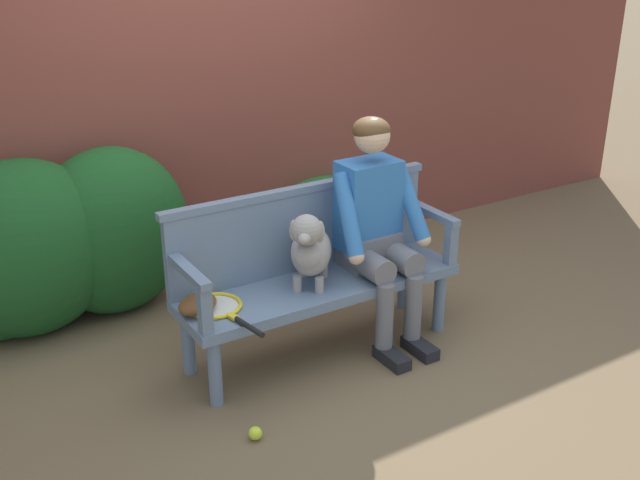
{
  "coord_description": "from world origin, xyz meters",
  "views": [
    {
      "loc": [
        -1.99,
        -3.22,
        2.28
      ],
      "look_at": [
        0.0,
        0.0,
        0.69
      ],
      "focal_mm": 42.53,
      "sensor_mm": 36.0,
      "label": 1
    }
  ],
  "objects": [
    {
      "name": "ground_plane",
      "position": [
        0.0,
        0.0,
        0.0
      ],
      "size": [
        40.0,
        40.0,
        0.0
      ],
      "primitive_type": "plane",
      "color": "brown"
    },
    {
      "name": "brick_garden_fence",
      "position": [
        0.0,
        1.46,
        1.34
      ],
      "size": [
        8.0,
        0.3,
        2.67
      ],
      "primitive_type": "cube",
      "color": "brown",
      "rests_on": "ground"
    },
    {
      "name": "hedge_bush_far_right",
      "position": [
        -0.82,
        1.09,
        0.53
      ],
      "size": [
        0.96,
        0.61,
        1.07
      ],
      "primitive_type": "ellipsoid",
      "color": "#194C1E",
      "rests_on": "ground"
    },
    {
      "name": "hedge_bush_mid_left",
      "position": [
        -1.34,
        1.07,
        0.54
      ],
      "size": [
        1.04,
        0.66,
        1.08
      ],
      "primitive_type": "ellipsoid",
      "color": "#194C1E",
      "rests_on": "ground"
    },
    {
      "name": "hedge_bush_far_left",
      "position": [
        0.79,
        1.1,
        0.29
      ],
      "size": [
        0.91,
        0.9,
        0.59
      ],
      "primitive_type": "ellipsoid",
      "color": "#286B2D",
      "rests_on": "ground"
    },
    {
      "name": "garden_bench",
      "position": [
        0.0,
        0.0,
        0.38
      ],
      "size": [
        1.62,
        0.47,
        0.44
      ],
      "color": "slate",
      "rests_on": "ground"
    },
    {
      "name": "bench_backrest",
      "position": [
        0.0,
        0.2,
        0.69
      ],
      "size": [
        1.66,
        0.06,
        0.5
      ],
      "color": "slate",
      "rests_on": "garden_bench"
    },
    {
      "name": "bench_armrest_left_end",
      "position": [
        -0.77,
        -0.08,
        0.64
      ],
      "size": [
        0.06,
        0.47,
        0.28
      ],
      "color": "slate",
      "rests_on": "garden_bench"
    },
    {
      "name": "bench_armrest_right_end",
      "position": [
        0.77,
        -0.08,
        0.64
      ],
      "size": [
        0.06,
        0.47,
        0.28
      ],
      "color": "slate",
      "rests_on": "garden_bench"
    },
    {
      "name": "person_seated",
      "position": [
        0.36,
        -0.01,
        0.71
      ],
      "size": [
        0.56,
        0.63,
        1.31
      ],
      "color": "black",
      "rests_on": "ground"
    },
    {
      "name": "dog_on_bench",
      "position": [
        -0.08,
        -0.03,
        0.67
      ],
      "size": [
        0.38,
        0.43,
        0.46
      ],
      "color": "gray",
      "rests_on": "garden_bench"
    },
    {
      "name": "tennis_racket",
      "position": [
        -0.62,
        -0.0,
        0.45
      ],
      "size": [
        0.33,
        0.58,
        0.03
      ],
      "color": "yellow",
      "rests_on": "garden_bench"
    },
    {
      "name": "baseball_glove",
      "position": [
        -0.72,
        0.02,
        0.48
      ],
      "size": [
        0.27,
        0.25,
        0.09
      ],
      "primitive_type": "ellipsoid",
      "rotation": [
        0.0,
        0.0,
        0.42
      ],
      "color": "brown",
      "rests_on": "garden_bench"
    },
    {
      "name": "tennis_ball",
      "position": [
        -0.69,
        -0.54,
        0.03
      ],
      "size": [
        0.07,
        0.07,
        0.07
      ],
      "primitive_type": "sphere",
      "color": "#CCDB33",
      "rests_on": "ground"
    }
  ]
}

